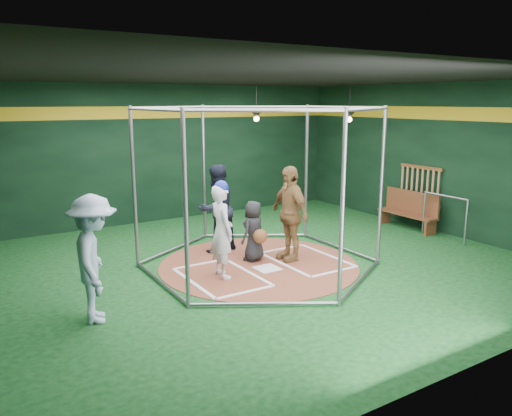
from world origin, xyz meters
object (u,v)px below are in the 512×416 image
visitor_leopard (290,213)px  dugout_bench (409,210)px  batter_figure (222,229)px  umpire (216,208)px

visitor_leopard → dugout_bench: visitor_leopard is taller
batter_figure → visitor_leopard: 1.60m
dugout_bench → batter_figure: bearing=-173.6°
batter_figure → dugout_bench: size_ratio=1.08×
batter_figure → visitor_leopard: size_ratio=0.93×
visitor_leopard → umpire: size_ratio=1.03×
umpire → dugout_bench: 4.97m
visitor_leopard → umpire: bearing=-141.6°
visitor_leopard → dugout_bench: 3.99m
batter_figure → umpire: umpire is taller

